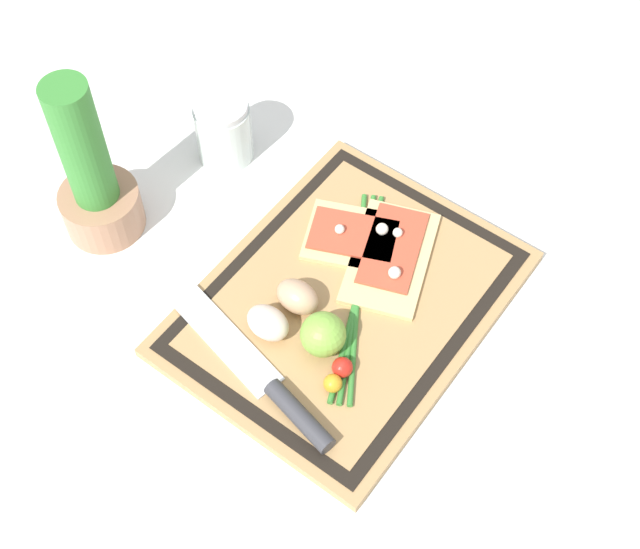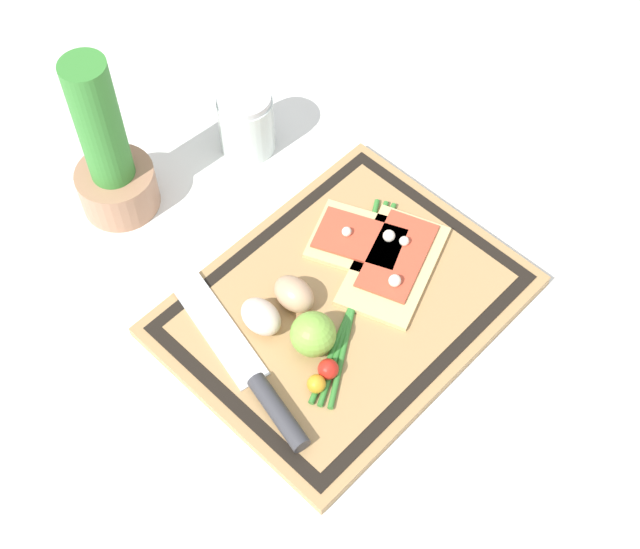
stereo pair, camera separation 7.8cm
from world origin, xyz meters
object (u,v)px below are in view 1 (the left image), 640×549
egg_pink (268,323)px  knife (276,391)px  cherry_tomato_yellow (333,383)px  sauce_jar (224,133)px  pizza_slice_near (391,255)px  herb_pot (93,181)px  cherry_tomato_red (342,367)px  pizza_slice_far (359,237)px  egg_brown (297,297)px  lime (323,334)px

egg_pink → knife: bearing=-135.8°
cherry_tomato_yellow → sauce_jar: (0.21, 0.34, 0.01)m
pizza_slice_near → herb_pot: size_ratio=0.75×
egg_pink → herb_pot: (0.01, 0.28, 0.05)m
cherry_tomato_red → cherry_tomato_yellow: 0.02m
cherry_tomato_red → herb_pot: 0.39m
pizza_slice_near → cherry_tomato_yellow: pizza_slice_near is taller
pizza_slice_near → herb_pot: (-0.17, 0.34, 0.06)m
pizza_slice_far → cherry_tomato_red: cherry_tomato_red is taller
egg_brown → herb_pot: herb_pot is taller
egg_brown → cherry_tomato_yellow: bearing=-122.8°
pizza_slice_near → lime: 0.16m
egg_brown → herb_pot: size_ratio=0.22×
knife → egg_pink: bearing=44.2°
egg_pink → lime: size_ratio=1.01×
cherry_tomato_yellow → herb_pot: size_ratio=0.09×
pizza_slice_near → knife: 0.24m
lime → cherry_tomato_red: 0.04m
egg_brown → herb_pot: 0.30m
egg_pink → cherry_tomato_red: (0.01, -0.10, -0.01)m
knife → pizza_slice_near: bearing=0.4°
egg_brown → cherry_tomato_yellow: egg_brown is taller
cherry_tomato_red → herb_pot: (0.00, 0.39, 0.06)m
pizza_slice_far → knife: bearing=-168.1°
knife → cherry_tomato_red: cherry_tomato_red is taller
cherry_tomato_yellow → herb_pot: 0.39m
egg_pink → cherry_tomato_red: size_ratio=2.23×
herb_pot → lime: bearing=-87.8°
lime → sauce_jar: 0.35m
cherry_tomato_yellow → cherry_tomato_red: bearing=7.3°
egg_pink → cherry_tomato_yellow: bearing=-98.0°
pizza_slice_near → knife: (-0.24, -0.00, 0.00)m
egg_brown → cherry_tomato_yellow: size_ratio=2.48×
egg_brown → cherry_tomato_red: size_ratio=2.23×
knife → herb_pot: herb_pot is taller
pizza_slice_far → cherry_tomato_yellow: 0.21m
herb_pot → sauce_jar: size_ratio=2.55×
cherry_tomato_red → cherry_tomato_yellow: size_ratio=1.11×
egg_brown → pizza_slice_near: bearing=-22.2°
pizza_slice_near → egg_pink: 0.19m
egg_pink → lime: 0.07m
pizza_slice_far → egg_brown: size_ratio=3.02×
knife → sauce_jar: size_ratio=2.83×
sauce_jar → herb_pot: bearing=165.4°
egg_brown → lime: (-0.03, -0.06, 0.01)m
egg_pink → sauce_jar: sauce_jar is taller
knife → herb_pot: (0.07, 0.34, 0.06)m
knife → egg_brown: 0.12m
cherry_tomato_red → cherry_tomato_yellow: cherry_tomato_red is taller
egg_brown → sauce_jar: 0.28m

